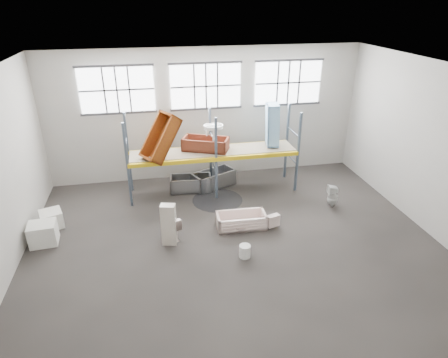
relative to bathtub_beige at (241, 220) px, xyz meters
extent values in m
cube|color=#443F3B|center=(-0.42, -0.83, -0.28)|extent=(12.00, 10.00, 0.10)
cube|color=silver|center=(-0.42, -0.83, 4.82)|extent=(12.00, 10.00, 0.10)
cube|color=#BCB8AE|center=(-0.42, 4.22, 2.27)|extent=(12.00, 0.10, 5.00)
cube|color=#ACA8A0|center=(-0.42, -5.88, 2.27)|extent=(12.00, 0.10, 5.00)
cube|color=#A09C94|center=(5.63, -0.83, 2.27)|extent=(0.10, 10.00, 5.00)
cube|color=white|center=(-3.62, 4.11, 3.37)|extent=(2.60, 0.04, 1.60)
cube|color=white|center=(-0.42, 4.11, 3.37)|extent=(2.60, 0.04, 1.60)
cube|color=white|center=(2.78, 4.11, 3.37)|extent=(2.60, 0.04, 1.60)
cube|color=slate|center=(-3.42, 2.07, 1.27)|extent=(0.08, 0.08, 3.00)
cube|color=slate|center=(-3.42, 3.27, 1.27)|extent=(0.08, 0.08, 3.00)
cube|color=slate|center=(-0.42, 2.07, 1.27)|extent=(0.08, 0.08, 3.00)
cube|color=slate|center=(-0.42, 3.27, 1.27)|extent=(0.08, 0.08, 3.00)
cube|color=slate|center=(2.58, 2.07, 1.27)|extent=(0.08, 0.08, 3.00)
cube|color=slate|center=(2.58, 3.27, 1.27)|extent=(0.08, 0.08, 3.00)
cube|color=yellow|center=(-0.42, 2.07, 1.27)|extent=(6.00, 0.10, 0.14)
cube|color=yellow|center=(-0.42, 3.27, 1.27)|extent=(6.00, 0.10, 0.14)
cube|color=gray|center=(-0.42, 2.67, 1.35)|extent=(5.90, 1.10, 0.03)
cylinder|color=black|center=(-0.42, 1.87, -0.22)|extent=(1.80, 1.80, 0.00)
cube|color=beige|center=(0.96, -0.28, 0.05)|extent=(0.44, 0.30, 0.38)
imported|color=beige|center=(-0.10, -0.29, -0.07)|extent=(0.51, 0.51, 0.14)
imported|color=beige|center=(-2.22, -0.19, 0.15)|extent=(0.67, 0.85, 0.76)
cube|color=beige|center=(-2.28, -0.47, 0.42)|extent=(0.47, 0.36, 1.30)
imported|color=silver|center=(3.41, 0.68, 0.17)|extent=(0.40, 0.40, 0.79)
imported|color=white|center=(-0.45, 2.38, 1.87)|extent=(0.72, 0.58, 0.60)
cylinder|color=silver|center=(-0.27, -1.54, -0.04)|extent=(0.40, 0.40, 0.37)
cube|color=silver|center=(-5.91, 0.27, 0.10)|extent=(0.82, 0.72, 0.66)
cube|color=white|center=(-5.87, 1.19, 0.04)|extent=(0.81, 0.81, 0.53)
camera|label=1|loc=(-2.57, -10.13, 6.44)|focal=31.04mm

